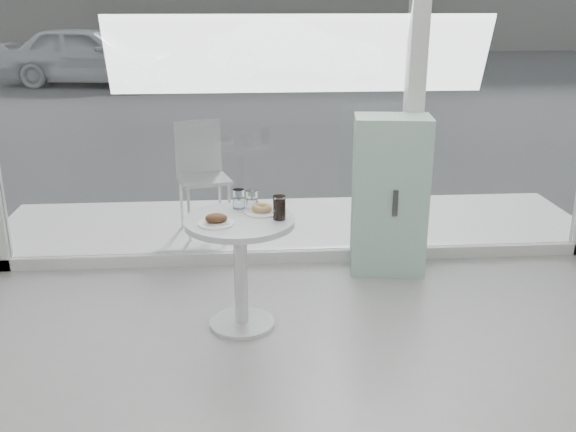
{
  "coord_description": "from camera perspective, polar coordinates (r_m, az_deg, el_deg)",
  "views": [
    {
      "loc": [
        -0.48,
        -2.01,
        2.13
      ],
      "look_at": [
        -0.2,
        1.7,
        0.85
      ],
      "focal_mm": 40.0,
      "sensor_mm": 36.0,
      "label": 1
    }
  ],
  "objects": [
    {
      "name": "mint_cabinet",
      "position": [
        5.15,
        9.0,
        1.83
      ],
      "size": [
        0.63,
        0.46,
        1.26
      ],
      "rotation": [
        0.0,
        0.0,
        -0.13
      ],
      "color": "#9CC7B3",
      "rests_on": "ground"
    },
    {
      "name": "car_white",
      "position": [
        17.12,
        -17.2,
        13.49
      ],
      "size": [
        4.49,
        2.38,
        1.46
      ],
      "primitive_type": "imported",
      "rotation": [
        0.0,
        0.0,
        1.41
      ],
      "color": "silver",
      "rests_on": "street"
    },
    {
      "name": "plate_fritter",
      "position": [
        4.05,
        -6.35,
        -0.36
      ],
      "size": [
        0.23,
        0.23,
        0.07
      ],
      "color": "white",
      "rests_on": "main_table"
    },
    {
      "name": "patio_chair",
      "position": [
        5.94,
        -7.67,
        4.12
      ],
      "size": [
        0.53,
        0.53,
        1.01
      ],
      "rotation": [
        0.0,
        0.0,
        0.26
      ],
      "color": "silver",
      "rests_on": "patio_deck"
    },
    {
      "name": "street",
      "position": [
        18.15,
        -2.78,
        12.24
      ],
      "size": [
        40.0,
        24.0,
        0.0
      ],
      "primitive_type": "cube",
      "color": "#383838",
      "rests_on": "ground"
    },
    {
      "name": "main_table",
      "position": [
        4.22,
        -4.27,
        -3.06
      ],
      "size": [
        0.72,
        0.72,
        0.77
      ],
      "color": "silver",
      "rests_on": "ground"
    },
    {
      "name": "plate_donut",
      "position": [
        4.24,
        -2.33,
        0.56
      ],
      "size": [
        0.24,
        0.24,
        0.06
      ],
      "color": "white",
      "rests_on": "main_table"
    },
    {
      "name": "storefront",
      "position": [
        5.06,
        2.07,
        14.22
      ],
      "size": [
        5.0,
        0.14,
        3.0
      ],
      "color": "silver",
      "rests_on": "ground"
    },
    {
      "name": "water_tumbler_b",
      "position": [
        4.3,
        -3.23,
        1.33
      ],
      "size": [
        0.08,
        0.08,
        0.13
      ],
      "color": "white",
      "rests_on": "main_table"
    },
    {
      "name": "room_shell",
      "position": [
        1.54,
        14.0,
        9.99
      ],
      "size": [
        6.0,
        6.0,
        6.0
      ],
      "color": "white",
      "rests_on": "ground"
    },
    {
      "name": "car_silver",
      "position": [
        18.11,
        0.82,
        14.68
      ],
      "size": [
        4.84,
        2.34,
        1.53
      ],
      "primitive_type": "imported",
      "rotation": [
        0.0,
        0.0,
        1.41
      ],
      "color": "#95979C",
      "rests_on": "street"
    },
    {
      "name": "cola_glass",
      "position": [
        4.1,
        -0.78,
        0.7
      ],
      "size": [
        0.08,
        0.08,
        0.16
      ],
      "color": "white",
      "rests_on": "main_table"
    },
    {
      "name": "patio_deck",
      "position": [
        6.2,
        0.4,
        -0.86
      ],
      "size": [
        5.6,
        1.6,
        0.05
      ],
      "primitive_type": "cube",
      "color": "white",
      "rests_on": "ground"
    },
    {
      "name": "water_tumbler_a",
      "position": [
        4.34,
        -4.4,
        1.44
      ],
      "size": [
        0.08,
        0.08,
        0.13
      ],
      "color": "white",
      "rests_on": "main_table"
    }
  ]
}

